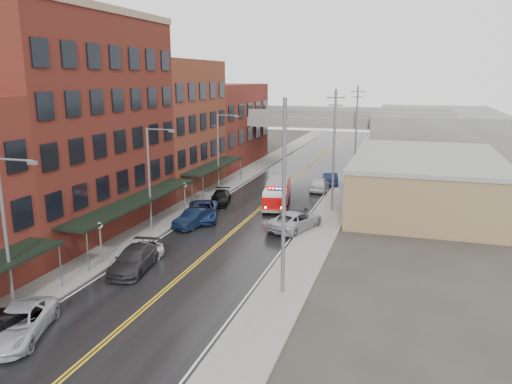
# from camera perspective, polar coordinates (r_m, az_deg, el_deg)

# --- Properties ---
(road) EXTENTS (11.00, 160.00, 0.02)m
(road) POSITION_cam_1_polar(r_m,az_deg,el_deg) (47.06, -0.99, -3.15)
(road) COLOR black
(road) RESTS_ON ground
(sidewalk_left) EXTENTS (3.00, 160.00, 0.15)m
(sidewalk_left) POSITION_cam_1_polar(r_m,az_deg,el_deg) (49.72, -9.02, -2.35)
(sidewalk_left) COLOR slate
(sidewalk_left) RESTS_ON ground
(sidewalk_right) EXTENTS (3.00, 160.00, 0.15)m
(sidewalk_right) POSITION_cam_1_polar(r_m,az_deg,el_deg) (45.39, 7.82, -3.80)
(sidewalk_right) COLOR slate
(sidewalk_right) RESTS_ON ground
(curb_left) EXTENTS (0.30, 160.00, 0.15)m
(curb_left) POSITION_cam_1_polar(r_m,az_deg,el_deg) (49.03, -7.29, -2.51)
(curb_left) COLOR gray
(curb_left) RESTS_ON ground
(curb_right) EXTENTS (0.30, 160.00, 0.15)m
(curb_right) POSITION_cam_1_polar(r_m,az_deg,el_deg) (45.67, 5.78, -3.64)
(curb_right) COLOR gray
(curb_right) RESTS_ON ground
(brick_building_b) EXTENTS (9.00, 20.00, 18.00)m
(brick_building_b) POSITION_cam_1_polar(r_m,az_deg,el_deg) (45.37, -20.25, 7.02)
(brick_building_b) COLOR #5E2419
(brick_building_b) RESTS_ON ground
(brick_building_c) EXTENTS (9.00, 15.00, 15.00)m
(brick_building_c) POSITION_cam_1_polar(r_m,az_deg,el_deg) (60.31, -10.04, 7.50)
(brick_building_c) COLOR brown
(brick_building_c) RESTS_ON ground
(brick_building_far) EXTENTS (9.00, 20.00, 12.00)m
(brick_building_far) POSITION_cam_1_polar(r_m,az_deg,el_deg) (76.37, -3.99, 7.67)
(brick_building_far) COLOR maroon
(brick_building_far) RESTS_ON ground
(tan_building) EXTENTS (14.00, 22.00, 5.00)m
(tan_building) POSITION_cam_1_polar(r_m,az_deg,el_deg) (54.03, 18.82, 0.99)
(tan_building) COLOR #90724D
(tan_building) RESTS_ON ground
(right_far_block) EXTENTS (18.00, 30.00, 8.00)m
(right_far_block) POSITION_cam_1_polar(r_m,az_deg,el_deg) (83.53, 19.83, 6.02)
(right_far_block) COLOR slate
(right_far_block) RESTS_ON ground
(awning_1) EXTENTS (2.60, 18.00, 3.09)m
(awning_1) POSITION_cam_1_polar(r_m,az_deg,el_deg) (43.13, -13.45, -0.93)
(awning_1) COLOR black
(awning_1) RESTS_ON ground
(awning_2) EXTENTS (2.60, 13.00, 3.09)m
(awning_2) POSITION_cam_1_polar(r_m,az_deg,el_deg) (58.52, -4.79, 3.02)
(awning_2) COLOR black
(awning_2) RESTS_ON ground
(globe_lamp_1) EXTENTS (0.44, 0.44, 3.12)m
(globe_lamp_1) POSITION_cam_1_polar(r_m,az_deg,el_deg) (37.07, -17.40, -4.56)
(globe_lamp_1) COLOR #59595B
(globe_lamp_1) RESTS_ON ground
(globe_lamp_2) EXTENTS (0.44, 0.44, 3.12)m
(globe_lamp_2) POSITION_cam_1_polar(r_m,az_deg,el_deg) (48.79, -8.16, 0.10)
(globe_lamp_2) COLOR #59595B
(globe_lamp_2) RESTS_ON ground
(street_lamp_0) EXTENTS (2.64, 0.22, 9.00)m
(street_lamp_0) POSITION_cam_1_polar(r_m,az_deg,el_deg) (30.46, -26.47, -3.52)
(street_lamp_0) COLOR #59595B
(street_lamp_0) RESTS_ON ground
(street_lamp_1) EXTENTS (2.64, 0.22, 9.00)m
(street_lamp_1) POSITION_cam_1_polar(r_m,az_deg,el_deg) (43.05, -11.85, 2.12)
(street_lamp_1) COLOR #59595B
(street_lamp_1) RESTS_ON ground
(street_lamp_2) EXTENTS (2.64, 0.22, 9.00)m
(street_lamp_2) POSITION_cam_1_polar(r_m,az_deg,el_deg) (57.37, -4.14, 5.06)
(street_lamp_2) COLOR #59595B
(street_lamp_2) RESTS_ON ground
(utility_pole_0) EXTENTS (1.80, 0.24, 12.00)m
(utility_pole_0) POSITION_cam_1_polar(r_m,az_deg,el_deg) (29.57, 3.20, -0.35)
(utility_pole_0) COLOR #59595B
(utility_pole_0) RESTS_ON ground
(utility_pole_1) EXTENTS (1.80, 0.24, 12.00)m
(utility_pole_1) POSITION_cam_1_polar(r_m,az_deg,el_deg) (48.91, 8.90, 4.86)
(utility_pole_1) COLOR #59595B
(utility_pole_1) RESTS_ON ground
(utility_pole_2) EXTENTS (1.80, 0.24, 12.00)m
(utility_pole_2) POSITION_cam_1_polar(r_m,az_deg,el_deg) (68.62, 11.38, 7.09)
(utility_pole_2) COLOR #59595B
(utility_pole_2) RESTS_ON ground
(overpass) EXTENTS (40.00, 10.00, 7.50)m
(overpass) POSITION_cam_1_polar(r_m,az_deg,el_deg) (76.58, 6.52, 7.62)
(overpass) COLOR slate
(overpass) RESTS_ON ground
(fire_truck) EXTENTS (3.88, 7.60, 2.67)m
(fire_truck) POSITION_cam_1_polar(r_m,az_deg,el_deg) (51.26, 2.42, -0.14)
(fire_truck) COLOR #AC0907
(fire_truck) RESTS_ON ground
(parked_car_left_2) EXTENTS (4.29, 6.14, 1.56)m
(parked_car_left_2) POSITION_cam_1_polar(r_m,az_deg,el_deg) (29.14, -25.55, -13.45)
(parked_car_left_2) COLOR #ABADB3
(parked_car_left_2) RESTS_ON ground
(parked_car_left_3) EXTENTS (3.05, 5.79, 1.60)m
(parked_car_left_3) POSITION_cam_1_polar(r_m,az_deg,el_deg) (35.85, -13.78, -7.49)
(parked_car_left_3) COLOR #262629
(parked_car_left_3) RESTS_ON ground
(parked_car_left_4) EXTENTS (2.71, 4.56, 1.46)m
(parked_car_left_4) POSITION_cam_1_polar(r_m,az_deg,el_deg) (36.95, -13.41, -6.96)
(parked_car_left_4) COLOR silver
(parked_car_left_4) RESTS_ON ground
(parked_car_left_5) EXTENTS (2.59, 5.02, 1.58)m
(parked_car_left_5) POSITION_cam_1_polar(r_m,az_deg,el_deg) (45.08, -7.04, -2.95)
(parked_car_left_5) COLOR black
(parked_car_left_5) RESTS_ON ground
(parked_car_left_6) EXTENTS (4.65, 6.59, 1.67)m
(parked_car_left_6) POSITION_cam_1_polar(r_m,az_deg,el_deg) (47.15, -6.16, -2.15)
(parked_car_left_6) COLOR #14244D
(parked_car_left_6) RESTS_ON ground
(parked_car_left_7) EXTENTS (2.92, 5.00, 1.36)m
(parked_car_left_7) POSITION_cam_1_polar(r_m,az_deg,el_deg) (52.75, -4.11, -0.64)
(parked_car_left_7) COLOR black
(parked_car_left_7) RESTS_ON ground
(parked_car_right_0) EXTENTS (4.63, 6.62, 1.68)m
(parked_car_right_0) POSITION_cam_1_polar(r_m,az_deg,el_deg) (43.89, 4.50, -3.27)
(parked_car_right_0) COLOR #9EA2A6
(parked_car_right_0) RESTS_ON ground
(parked_car_right_1) EXTENTS (3.81, 6.15, 1.66)m
(parked_car_right_1) POSITION_cam_1_polar(r_m,az_deg,el_deg) (45.90, 4.59, -2.55)
(parked_car_right_1) COLOR #272729
(parked_car_right_1) RESTS_ON ground
(parked_car_right_2) EXTENTS (2.10, 4.86, 1.63)m
(parked_car_right_2) POSITION_cam_1_polar(r_m,az_deg,el_deg) (59.02, 7.27, 0.90)
(parked_car_right_2) COLOR silver
(parked_car_right_2) RESTS_ON ground
(parked_car_right_3) EXTENTS (2.72, 4.99, 1.56)m
(parked_car_right_3) POSITION_cam_1_polar(r_m,az_deg,el_deg) (62.64, 8.46, 1.54)
(parked_car_right_3) COLOR #0E1733
(parked_car_right_3) RESTS_ON ground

